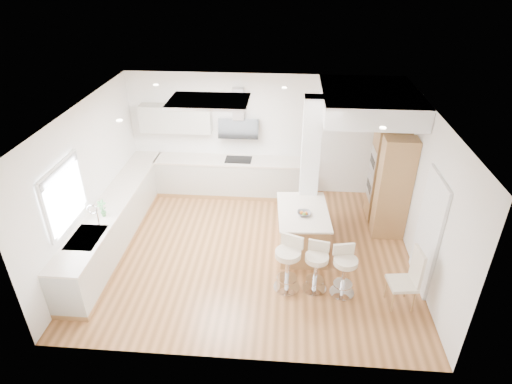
# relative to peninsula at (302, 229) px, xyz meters

# --- Properties ---
(ground) EXTENTS (6.00, 6.00, 0.00)m
(ground) POSITION_rel_peninsula_xyz_m (-0.94, -0.19, -0.43)
(ground) COLOR #AE7240
(ground) RESTS_ON ground
(ceiling) EXTENTS (6.00, 5.00, 0.02)m
(ceiling) POSITION_rel_peninsula_xyz_m (-0.94, -0.19, -0.43)
(ceiling) COLOR white
(ceiling) RESTS_ON ground
(wall_back) EXTENTS (6.00, 0.04, 2.80)m
(wall_back) POSITION_rel_peninsula_xyz_m (-0.94, 2.31, 0.97)
(wall_back) COLOR white
(wall_back) RESTS_ON ground
(wall_left) EXTENTS (0.04, 5.00, 2.80)m
(wall_left) POSITION_rel_peninsula_xyz_m (-3.94, -0.19, 0.97)
(wall_left) COLOR white
(wall_left) RESTS_ON ground
(wall_right) EXTENTS (0.04, 5.00, 2.80)m
(wall_right) POSITION_rel_peninsula_xyz_m (2.06, -0.19, 0.97)
(wall_right) COLOR white
(wall_right) RESTS_ON ground
(skylight) EXTENTS (4.10, 2.10, 0.06)m
(skylight) POSITION_rel_peninsula_xyz_m (-1.73, 0.41, 2.34)
(skylight) COLOR white
(skylight) RESTS_ON ground
(window_left) EXTENTS (0.06, 1.28, 1.07)m
(window_left) POSITION_rel_peninsula_xyz_m (-3.90, -1.09, 1.26)
(window_left) COLOR white
(window_left) RESTS_ON ground
(doorway_right) EXTENTS (0.05, 1.00, 2.10)m
(doorway_right) POSITION_rel_peninsula_xyz_m (2.03, -0.79, 0.57)
(doorway_right) COLOR #443C35
(doorway_right) RESTS_ON ground
(counter_left) EXTENTS (0.63, 4.50, 1.35)m
(counter_left) POSITION_rel_peninsula_xyz_m (-3.64, 0.04, 0.03)
(counter_left) COLOR #B2824C
(counter_left) RESTS_ON ground
(counter_back) EXTENTS (3.62, 0.63, 2.50)m
(counter_back) POSITION_rel_peninsula_xyz_m (-1.86, 2.03, 0.26)
(counter_back) COLOR #B2824C
(counter_back) RESTS_ON ground
(pillar) EXTENTS (0.35, 0.35, 2.80)m
(pillar) POSITION_rel_peninsula_xyz_m (0.11, 0.76, 0.97)
(pillar) COLOR white
(pillar) RESTS_ON ground
(soffit) EXTENTS (1.78, 2.20, 0.40)m
(soffit) POSITION_rel_peninsula_xyz_m (1.16, 1.21, 2.17)
(soffit) COLOR white
(soffit) RESTS_ON ground
(oven_column) EXTENTS (0.63, 1.21, 2.10)m
(oven_column) POSITION_rel_peninsula_xyz_m (1.74, 1.04, 0.62)
(oven_column) COLOR #B2824C
(oven_column) RESTS_ON ground
(peninsula) EXTENTS (1.02, 1.46, 0.92)m
(peninsula) POSITION_rel_peninsula_xyz_m (0.00, 0.00, 0.00)
(peninsula) COLOR #B2824C
(peninsula) RESTS_ON ground
(bar_stool_a) EXTENTS (0.59, 0.59, 1.00)m
(bar_stool_a) POSITION_rel_peninsula_xyz_m (-0.25, -1.15, 0.13)
(bar_stool_a) COLOR silver
(bar_stool_a) RESTS_ON ground
(bar_stool_b) EXTENTS (0.49, 0.49, 0.91)m
(bar_stool_b) POSITION_rel_peninsula_xyz_m (0.22, -1.14, 0.08)
(bar_stool_b) COLOR silver
(bar_stool_b) RESTS_ON ground
(bar_stool_c) EXTENTS (0.49, 0.49, 0.92)m
(bar_stool_c) POSITION_rel_peninsula_xyz_m (0.67, -1.21, 0.09)
(bar_stool_c) COLOR silver
(bar_stool_c) RESTS_ON ground
(dining_chair) EXTENTS (0.47, 0.47, 1.09)m
(dining_chair) POSITION_rel_peninsula_xyz_m (1.67, -1.40, 0.15)
(dining_chair) COLOR beige
(dining_chair) RESTS_ON ground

